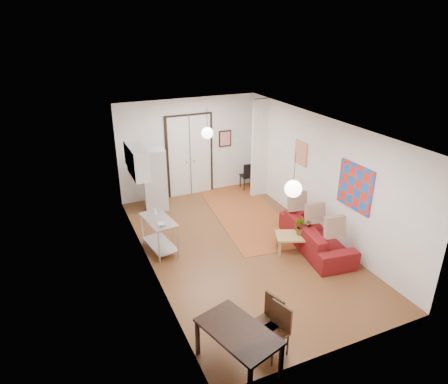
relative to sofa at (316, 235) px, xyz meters
name	(u,v)px	position (x,y,z in m)	size (l,w,h in m)	color
floor	(240,247)	(-1.59, 0.74, -0.33)	(7.00, 7.00, 0.00)	brown
ceiling	(242,125)	(-1.59, 0.74, 2.57)	(4.20, 7.00, 0.02)	silver
wall_back	(189,148)	(-1.59, 4.24, 1.12)	(4.20, 0.02, 2.90)	white
wall_front	(345,275)	(-1.59, -2.76, 1.12)	(4.20, 0.02, 2.90)	white
wall_left	(147,206)	(-3.69, 0.74, 1.12)	(0.02, 7.00, 2.90)	white
wall_right	(320,176)	(0.51, 0.74, 1.12)	(0.02, 7.00, 2.90)	white
double_doors	(190,156)	(-1.59, 4.20, 0.87)	(1.44, 0.06, 2.50)	white
stub_partition	(260,149)	(0.26, 3.29, 1.12)	(0.50, 0.10, 2.90)	white
wall_cabinet	(138,162)	(-3.51, 2.24, 1.57)	(0.35, 1.00, 0.70)	white
painting_popart	(355,187)	(0.48, -0.51, 1.32)	(0.05, 1.00, 1.00)	red
painting_abstract	(301,153)	(0.48, 1.54, 1.47)	(0.05, 0.50, 0.60)	beige
poster_back	(225,139)	(-0.44, 4.21, 1.27)	(0.40, 0.03, 0.50)	red
print_left	(127,154)	(-3.66, 2.74, 1.62)	(0.03, 0.44, 0.54)	#9F6142
pendant_back	(207,133)	(-1.59, 2.74, 1.92)	(0.30, 0.30, 0.80)	white
pendant_front	(293,189)	(-1.59, -1.26, 1.92)	(0.30, 0.30, 0.80)	white
kilim_rug	(244,212)	(-0.67, 2.35, -0.33)	(1.65, 4.41, 0.01)	#AE5E2B
sofa	(316,235)	(0.00, 0.00, 0.00)	(0.89, 2.27, 0.66)	maroon
coffee_table	(297,237)	(-0.49, 0.03, 0.04)	(1.10, 0.87, 0.43)	tan
potted_plant	(302,226)	(-0.39, 0.03, 0.31)	(0.38, 0.33, 0.42)	#357032
kitchen_counter	(159,231)	(-3.34, 1.35, 0.17)	(0.67, 1.12, 0.81)	silver
bowl	(162,224)	(-3.34, 1.05, 0.50)	(0.19, 0.19, 0.05)	silver
soap_bottle	(155,211)	(-3.34, 1.60, 0.56)	(0.08, 0.08, 0.17)	teal
fridge	(155,179)	(-2.82, 3.62, 0.54)	(0.61, 0.61, 1.74)	silver
dining_table	(238,334)	(-3.16, -2.41, 0.29)	(1.06, 1.42, 0.70)	black
dining_chair_near	(263,317)	(-2.56, -2.10, 0.17)	(0.51, 0.63, 0.87)	#331D10
dining_chair_far	(270,326)	(-2.56, -2.32, 0.17)	(0.51, 0.63, 0.87)	#331D10
black_side_chair	(246,173)	(0.16, 3.93, 0.18)	(0.43, 0.43, 0.87)	black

